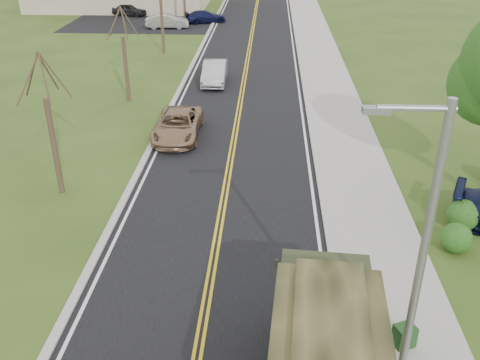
{
  "coord_description": "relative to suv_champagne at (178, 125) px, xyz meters",
  "views": [
    {
      "loc": [
        1.78,
        -9.66,
        11.04
      ],
      "look_at": [
        0.77,
        8.09,
        1.8
      ],
      "focal_mm": 40.0,
      "sensor_mm": 36.0,
      "label": 1
    }
  ],
  "objects": [
    {
      "name": "lot_car_dark",
      "position": [
        -10.77,
        33.69,
        -0.03
      ],
      "size": [
        4.09,
        2.5,
        1.3
      ],
      "primitive_type": "imported",
      "rotation": [
        0.0,
        0.0,
        1.3
      ],
      "color": "black",
      "rests_on": "ground"
    },
    {
      "name": "utility_box_far",
      "position": [
        8.66,
        -14.64,
        -0.26
      ],
      "size": [
        0.68,
        0.63,
        0.65
      ],
      "primitive_type": "cube",
      "rotation": [
        0.0,
        0.0,
        0.41
      ],
      "color": "#184117",
      "rests_on": "sidewalk_right"
    },
    {
      "name": "street_light",
      "position": [
        7.87,
        -16.81,
        3.75
      ],
      "size": [
        1.65,
        0.22,
        8.0
      ],
      "color": "gray",
      "rests_on": "ground"
    },
    {
      "name": "bare_tree_a",
      "position": [
        -4.03,
        -6.31,
        1.94
      ],
      "size": [
        1.93,
        2.26,
        6.08
      ],
      "color": "#38281C",
      "rests_on": "ground"
    },
    {
      "name": "sedan_silver",
      "position": [
        0.98,
        9.65,
        0.05
      ],
      "size": [
        1.65,
        4.47,
        1.46
      ],
      "primitive_type": "imported",
      "rotation": [
        0.0,
        0.0,
        0.02
      ],
      "color": "#BDBCC1",
      "rests_on": "ground"
    },
    {
      "name": "road",
      "position": [
        2.97,
        23.69,
        -0.68
      ],
      "size": [
        8.0,
        120.0,
        0.01
      ],
      "primitive_type": "cube",
      "color": "black",
      "rests_on": "ground"
    },
    {
      "name": "bare_tree_b",
      "position": [
        -4.03,
        5.69,
        1.79
      ],
      "size": [
        1.83,
        2.14,
        5.73
      ],
      "color": "#38281C",
      "rests_on": "ground"
    },
    {
      "name": "sidewalk_right",
      "position": [
        8.87,
        23.69,
        -0.63
      ],
      "size": [
        3.2,
        120.0,
        0.1
      ],
      "primitive_type": "cube",
      "color": "#9E998E",
      "rests_on": "ground"
    },
    {
      "name": "lot_car_navy",
      "position": [
        -2.03,
        30.37,
        -0.07
      ],
      "size": [
        4.59,
        3.27,
        1.24
      ],
      "primitive_type": "imported",
      "rotation": [
        0.0,
        0.0,
        1.98
      ],
      "color": "black",
      "rests_on": "ground"
    },
    {
      "name": "suv_champagne",
      "position": [
        0.0,
        0.0,
        0.0
      ],
      "size": [
        2.32,
        4.94,
        1.37
      ],
      "primitive_type": "imported",
      "rotation": [
        0.0,
        0.0,
        0.01
      ],
      "color": "#987455",
      "rests_on": "ground"
    },
    {
      "name": "bare_tree_c",
      "position": [
        -4.03,
        17.69,
        2.09
      ],
      "size": [
        2.04,
        2.39,
        6.42
      ],
      "color": "#38281C",
      "rests_on": "ground"
    },
    {
      "name": "curb_right",
      "position": [
        7.12,
        23.69,
        -0.62
      ],
      "size": [
        0.3,
        120.0,
        0.12
      ],
      "primitive_type": "cube",
      "color": "#9E998E",
      "rests_on": "ground"
    },
    {
      "name": "lot_car_silver",
      "position": [
        -5.47,
        27.43,
        0.01
      ],
      "size": [
        4.3,
        1.83,
        1.38
      ],
      "primitive_type": "imported",
      "rotation": [
        0.0,
        0.0,
        1.66
      ],
      "color": "#A9A8AD",
      "rests_on": "ground"
    },
    {
      "name": "curb_left",
      "position": [
        -1.18,
        23.69,
        -0.63
      ],
      "size": [
        0.3,
        120.0,
        0.1
      ],
      "primitive_type": "cube",
      "color": "#9E998E",
      "rests_on": "ground"
    }
  ]
}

